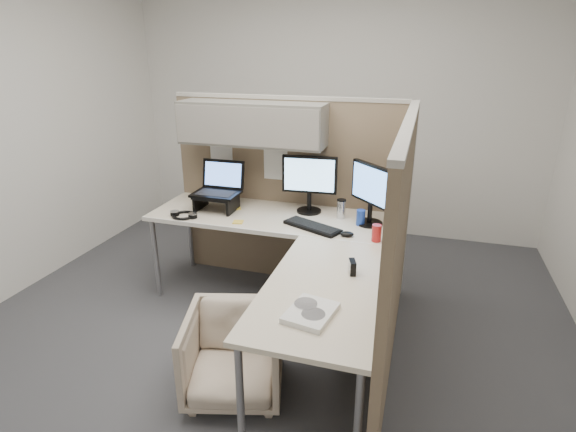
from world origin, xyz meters
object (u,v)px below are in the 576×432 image
(office_chair, at_px, (234,350))
(monitor_left, at_px, (309,180))
(keyboard, at_px, (312,227))
(desk, at_px, (286,244))

(office_chair, height_order, monitor_left, monitor_left)
(office_chair, height_order, keyboard, keyboard)
(desk, xyz_separation_m, office_chair, (-0.10, -0.74, -0.39))
(office_chair, relative_size, monitor_left, 1.26)
(office_chair, bearing_deg, desk, 66.93)
(desk, relative_size, monitor_left, 4.29)
(desk, height_order, office_chair, desk)
(desk, xyz_separation_m, keyboard, (0.13, 0.24, 0.05))
(desk, bearing_deg, office_chair, -97.61)
(office_chair, bearing_deg, monitor_left, 69.43)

